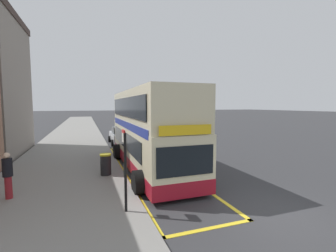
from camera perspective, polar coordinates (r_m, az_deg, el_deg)
The scene contains 10 objects.
ground_plane at distance 38.16m, azimuth -10.85°, elevation -0.40°, with size 260.00×260.00×0.00m, color #333335.
pavement_near at distance 37.73m, azimuth -21.41°, elevation -0.62°, with size 6.00×76.00×0.14m, color gray.
double_decker_bus at distance 13.21m, azimuth -4.85°, elevation -1.58°, with size 3.27×10.41×4.40m.
bus_bay_markings at distance 13.50m, azimuth -4.75°, elevation -10.34°, with size 3.04×13.91×0.01m.
bus_stop_sign at distance 7.76m, azimuth -10.52°, elevation -9.09°, with size 0.09×0.51×2.65m.
parked_car_silver_distant at distance 51.62m, azimuth -8.14°, elevation 1.94°, with size 2.09×4.20×1.62m.
parked_car_silver_kerbside at distance 22.28m, azimuth -11.47°, elevation -2.21°, with size 2.09×4.20×1.62m.
parked_car_silver_ahead at distance 31.57m, azimuth -0.19°, elevation 0.02°, with size 2.09×4.20×1.62m.
pedestrian_waiting_near_sign at distance 10.55m, azimuth -34.67°, elevation -9.58°, with size 0.34×0.34×1.73m.
litter_bin at distance 12.10m, azimuth -15.03°, elevation -9.06°, with size 0.55×0.55×1.06m.
Camera 1 is at (-5.81, -5.54, 3.59)m, focal length 24.83 mm.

